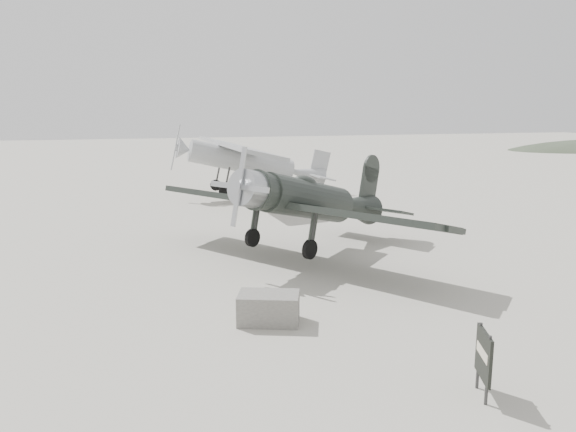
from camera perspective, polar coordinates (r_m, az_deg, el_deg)
name	(u,v)px	position (r m, az deg, el deg)	size (l,w,h in m)	color
ground	(360,282)	(16.30, 7.28, -6.69)	(160.00, 160.00, 0.00)	#9E9B8C
lowwing_monoplane	(312,201)	(18.82, 2.46, 1.54)	(8.72, 9.94, 3.48)	black
highwing_monoplane	(248,157)	(31.34, -4.08, 5.97)	(8.82, 12.38, 3.53)	gray
equipment_block	(269,308)	(13.17, -1.98, -9.34)	(1.40, 0.87, 0.70)	#5F5C58
sign_board	(484,356)	(10.43, 19.26, -13.32)	(0.35, 0.82, 1.23)	#333333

